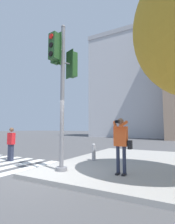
# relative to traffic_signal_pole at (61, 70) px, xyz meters

# --- Properties ---
(ground_plane) EXTENTS (160.00, 160.00, 0.00)m
(ground_plane) POSITION_rel_traffic_signal_pole_xyz_m (-0.49, -0.56, -3.58)
(ground_plane) COLOR #4C4C4F
(sidewalk_corner) EXTENTS (8.00, 8.00, 0.14)m
(sidewalk_corner) POSITION_rel_traffic_signal_pole_xyz_m (3.01, 2.94, -3.51)
(sidewalk_corner) COLOR #9E9B96
(sidewalk_corner) RESTS_ON ground_plane
(traffic_signal_pole) EXTENTS (0.90, 1.14, 5.10)m
(traffic_signal_pole) POSITION_rel_traffic_signal_pole_xyz_m (0.00, 0.00, 0.00)
(traffic_signal_pole) COLOR slate
(traffic_signal_pole) RESTS_ON sidewalk_corner
(person_photographer) EXTENTS (0.58, 0.54, 1.72)m
(person_photographer) POSITION_rel_traffic_signal_pole_xyz_m (1.98, 0.48, -2.42)
(person_photographer) COLOR black
(person_photographer) RESTS_ON sidewalk_corner
(pedestrian_distant) EXTENTS (0.34, 0.20, 1.58)m
(pedestrian_distant) POSITION_rel_traffic_signal_pole_xyz_m (-3.55, 0.80, -2.75)
(pedestrian_distant) COLOR #282D42
(pedestrian_distant) RESTS_ON ground_plane
(fire_hydrant) EXTENTS (0.17, 0.23, 0.74)m
(fire_hydrant) POSITION_rel_traffic_signal_pole_xyz_m (0.16, 2.18, -3.08)
(fire_hydrant) COLOR #99999E
(fire_hydrant) RESTS_ON sidewalk_corner
(building_left) EXTENTS (12.64, 8.76, 18.67)m
(building_left) POSITION_rel_traffic_signal_pole_xyz_m (-5.03, 27.01, 5.77)
(building_left) COLOR #BCBCC1
(building_left) RESTS_ON ground_plane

